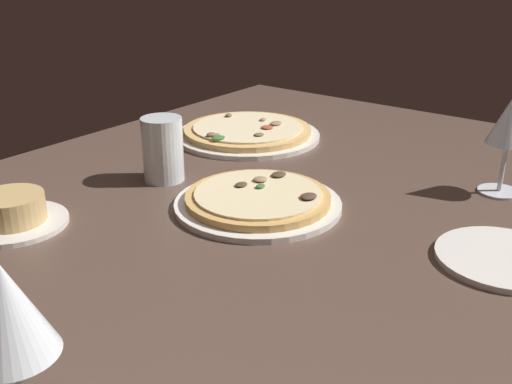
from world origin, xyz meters
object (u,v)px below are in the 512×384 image
(side_plate, at_px, (504,258))
(wine_glass_near, at_px, (8,316))
(ramekin_on_saucer, at_px, (13,213))
(wine_glass_far, at_px, (510,124))
(water_glass, at_px, (163,153))
(pizza_main, at_px, (258,200))
(pizza_side, at_px, (248,132))

(side_plate, bearing_deg, wine_glass_near, 155.58)
(ramekin_on_saucer, xyz_separation_m, wine_glass_near, (-0.23, -0.37, 0.09))
(wine_glass_far, bearing_deg, water_glass, 121.05)
(pizza_main, height_order, wine_glass_far, wine_glass_far)
(ramekin_on_saucer, bearing_deg, wine_glass_near, -121.32)
(water_glass, relative_size, side_plate, 0.64)
(ramekin_on_saucer, bearing_deg, side_plate, -62.03)
(pizza_side, xyz_separation_m, ramekin_on_saucer, (-0.57, 0.01, 0.01))
(wine_glass_near, distance_m, water_glass, 0.60)
(water_glass, bearing_deg, pizza_main, -88.82)
(pizza_main, relative_size, pizza_side, 0.86)
(water_glass, bearing_deg, wine_glass_far, -58.95)
(pizza_main, relative_size, ramekin_on_saucer, 1.69)
(pizza_main, xyz_separation_m, pizza_side, (0.29, 0.25, 0.00))
(pizza_side, relative_size, wine_glass_far, 1.86)
(pizza_main, bearing_deg, ramekin_on_saucer, 137.59)
(ramekin_on_saucer, xyz_separation_m, wine_glass_far, (0.58, -0.55, 0.10))
(pizza_side, relative_size, wine_glass_near, 1.96)
(pizza_main, height_order, ramekin_on_saucer, ramekin_on_saucer)
(pizza_side, xyz_separation_m, water_glass, (-0.29, -0.04, 0.04))
(pizza_main, height_order, pizza_side, pizza_side)
(ramekin_on_saucer, bearing_deg, pizza_side, -0.96)
(ramekin_on_saucer, height_order, wine_glass_far, wine_glass_far)
(wine_glass_far, height_order, side_plate, wine_glass_far)
(pizza_side, height_order, side_plate, pizza_side)
(ramekin_on_saucer, xyz_separation_m, side_plate, (0.33, -0.63, -0.02))
(pizza_main, distance_m, water_glass, 0.21)
(ramekin_on_saucer, relative_size, side_plate, 0.89)
(ramekin_on_saucer, distance_m, wine_glass_near, 0.45)
(wine_glass_far, relative_size, side_plate, 0.94)
(pizza_main, distance_m, side_plate, 0.38)
(pizza_main, xyz_separation_m, water_glass, (-0.00, 0.21, 0.04))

